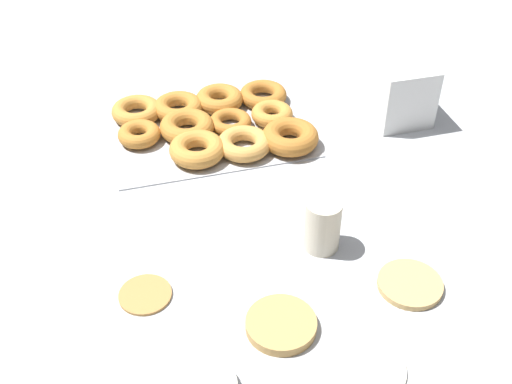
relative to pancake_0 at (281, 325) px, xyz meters
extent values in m
plane|color=#B2B5BA|center=(-0.06, -0.13, -0.01)|extent=(3.00, 3.00, 0.00)
cylinder|color=tan|center=(0.00, 0.00, 0.00)|extent=(0.11, 0.11, 0.02)
cylinder|color=#B27F42|center=(0.19, -0.12, 0.00)|extent=(0.08, 0.08, 0.01)
cylinder|color=tan|center=(-0.22, -0.03, 0.00)|extent=(0.10, 0.10, 0.01)
cylinder|color=beige|center=(-0.09, 0.10, 0.00)|extent=(0.11, 0.11, 0.01)
cube|color=#ADAFB5|center=(-0.01, -0.53, 0.00)|extent=(0.41, 0.29, 0.01)
torus|color=#AD6B28|center=(-0.15, -0.62, 0.01)|extent=(0.11, 0.11, 0.03)
torus|color=#B7752D|center=(-0.05, -0.62, 0.02)|extent=(0.10, 0.10, 0.03)
torus|color=#B7752D|center=(0.05, -0.61, 0.01)|extent=(0.11, 0.11, 0.03)
torus|color=#C68438|center=(0.14, -0.63, 0.01)|extent=(0.11, 0.11, 0.03)
torus|color=#C68438|center=(-0.14, -0.54, 0.01)|extent=(0.09, 0.09, 0.03)
torus|color=#AD6B28|center=(-0.05, -0.53, 0.01)|extent=(0.09, 0.09, 0.03)
torus|color=#B7752D|center=(0.04, -0.53, 0.02)|extent=(0.11, 0.11, 0.04)
torus|color=#B7752D|center=(0.14, -0.54, 0.01)|extent=(0.09, 0.09, 0.03)
torus|color=#AD6B28|center=(-0.15, -0.44, 0.02)|extent=(0.12, 0.12, 0.04)
torus|color=#D19347|center=(-0.06, -0.45, 0.01)|extent=(0.11, 0.11, 0.03)
torus|color=#C68438|center=(0.04, -0.45, 0.02)|extent=(0.11, 0.11, 0.04)
cube|color=white|center=(-0.41, -0.50, 0.00)|extent=(0.12, 0.15, 0.02)
cube|color=white|center=(-0.41, -0.50, 0.02)|extent=(0.12, 0.15, 0.02)
cube|color=white|center=(-0.41, -0.50, 0.05)|extent=(0.12, 0.15, 0.02)
cube|color=white|center=(-0.41, -0.50, 0.07)|extent=(0.12, 0.15, 0.02)
cube|color=white|center=(-0.41, -0.50, 0.09)|extent=(0.12, 0.15, 0.02)
cube|color=white|center=(-0.41, -0.50, 0.11)|extent=(0.12, 0.15, 0.02)
cylinder|color=beige|center=(-0.12, -0.15, 0.04)|extent=(0.06, 0.06, 0.09)
camera|label=1|loc=(0.20, 0.58, 0.76)|focal=45.00mm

